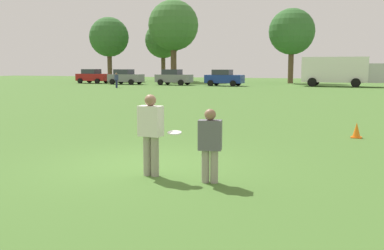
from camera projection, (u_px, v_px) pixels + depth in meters
The scene contains 15 objects.
ground_plane at pixel (146, 164), 9.81m from camera, with size 144.99×144.99×0.00m, color #47702D.
player_thrower at pixel (151, 130), 8.67m from camera, with size 0.48×0.29×1.64m.
player_defender at pixel (210, 142), 8.17m from camera, with size 0.47×0.33×1.41m.
frisbee at pixel (175, 133), 8.35m from camera, with size 0.27×0.27×0.07m.
traffic_cone at pixel (357, 130), 13.40m from camera, with size 0.32×0.32×0.48m.
parked_car_near_left at pixel (93, 76), 56.15m from camera, with size 4.22×2.26×1.82m.
parked_car_mid_left at pixel (125, 77), 52.91m from camera, with size 4.22×2.26×1.82m.
parked_car_center at pixel (174, 77), 51.11m from camera, with size 4.22×2.26×1.82m.
parked_car_mid_right at pixel (224, 78), 48.63m from camera, with size 4.22×2.26×1.82m.
box_truck at pixel (341, 70), 46.95m from camera, with size 8.53×3.09×3.18m.
bystander_sideline_watcher at pixel (116, 79), 44.35m from camera, with size 0.48×0.43×1.53m.
tree_west_oak at pixel (109, 37), 63.19m from camera, with size 5.69×5.69×9.25m.
tree_west_maple at pixel (163, 40), 65.50m from camera, with size 5.42×5.42×8.80m.
tree_center_elm at pixel (173, 26), 60.14m from camera, with size 6.94×6.94×11.28m.
tree_east_birch at pixel (292, 32), 55.47m from camera, with size 5.85×5.85×9.50m.
Camera 1 is at (4.49, -8.56, 2.19)m, focal length 40.75 mm.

